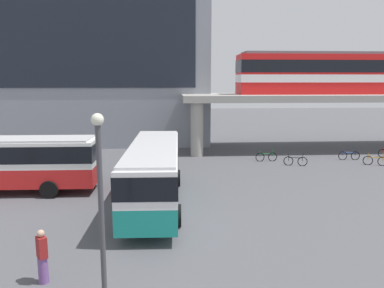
% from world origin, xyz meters
% --- Properties ---
extents(ground_plane, '(120.00, 120.00, 0.00)m').
position_xyz_m(ground_plane, '(0.00, 10.00, 0.00)').
color(ground_plane, '#515156').
extents(station_building, '(29.44, 13.55, 21.46)m').
position_xyz_m(station_building, '(-10.62, 26.39, 10.74)').
color(station_building, gray).
rests_on(station_building, ground_plane).
extents(elevated_platform, '(30.28, 7.14, 5.20)m').
position_xyz_m(elevated_platform, '(16.42, 18.60, 4.52)').
color(elevated_platform, '#9E9B93').
rests_on(elevated_platform, ground_plane).
extents(train, '(21.85, 2.96, 3.84)m').
position_xyz_m(train, '(17.40, 18.60, 7.17)').
color(train, red).
rests_on(train, elevated_platform).
extents(bus_main, '(2.98, 11.10, 3.22)m').
position_xyz_m(bus_main, '(-0.77, 3.08, 1.99)').
color(bus_main, teal).
rests_on(bus_main, ground_plane).
extents(bus_secondary, '(11.08, 2.90, 3.22)m').
position_xyz_m(bus_secondary, '(-9.72, 5.78, 1.99)').
color(bus_secondary, red).
rests_on(bus_secondary, ground_plane).
extents(bicycle_blue, '(1.79, 0.15, 1.04)m').
position_xyz_m(bicycle_blue, '(14.88, 13.35, 0.36)').
color(bicycle_blue, black).
rests_on(bicycle_blue, ground_plane).
extents(bicycle_black, '(1.75, 0.51, 1.04)m').
position_xyz_m(bicycle_black, '(9.76, 11.55, 0.36)').
color(bicycle_black, black).
rests_on(bicycle_black, ground_plane).
extents(bicycle_orange, '(1.69, 0.70, 1.04)m').
position_xyz_m(bicycle_orange, '(15.95, 11.27, 0.36)').
color(bicycle_orange, black).
rests_on(bicycle_orange, ground_plane).
extents(bicycle_green, '(1.79, 0.14, 1.04)m').
position_xyz_m(bicycle_green, '(7.94, 13.28, 0.36)').
color(bicycle_green, black).
rests_on(bicycle_green, ground_plane).
extents(pedestrian_walking_across, '(0.44, 0.48, 1.82)m').
position_xyz_m(pedestrian_walking_across, '(-4.10, -4.61, 0.86)').
color(pedestrian_walking_across, '#724C8C').
rests_on(pedestrian_walking_across, ground_plane).
extents(lamp_post, '(0.36, 0.36, 5.62)m').
position_xyz_m(lamp_post, '(-1.98, -5.62, 3.36)').
color(lamp_post, '#3F3F44').
rests_on(lamp_post, ground_plane).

